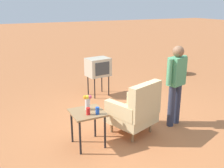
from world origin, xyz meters
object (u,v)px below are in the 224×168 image
armchair (136,110)px  side_table (88,117)px  person_standing (176,81)px  tv_on_stand (98,67)px  soda_can_red (88,111)px  flower_vase (88,102)px  soda_can_blue (97,111)px

armchair → side_table: (0.96, -0.01, 0.05)m
armchair → person_standing: bearing=-179.3°
tv_on_stand → soda_can_red: bearing=63.4°
side_table → flower_vase: 0.26m
tv_on_stand → person_standing: size_ratio=0.63×
side_table → soda_can_red: (0.03, 0.12, 0.16)m
armchair → person_standing: person_standing is taller
soda_can_red → flower_vase: bearing=-108.9°
side_table → armchair: bearing=179.4°
side_table → person_standing: 1.92m
soda_can_red → flower_vase: size_ratio=0.46×
soda_can_red → side_table: bearing=-104.8°
person_standing → soda_can_red: person_standing is taller
armchair → soda_can_red: (0.99, 0.11, 0.20)m
soda_can_blue → flower_vase: size_ratio=0.46×
person_standing → flower_vase: person_standing is taller
tv_on_stand → person_standing: bearing=106.7°
armchair → soda_can_red: 1.01m
soda_can_blue → flower_vase: flower_vase is taller
soda_can_blue → armchair: bearing=-169.6°
soda_can_blue → flower_vase: 0.28m
soda_can_red → person_standing: bearing=-176.5°
armchair → flower_vase: armchair is taller
armchair → soda_can_red: size_ratio=8.69×
person_standing → soda_can_blue: (1.76, 0.17, -0.24)m
person_standing → side_table: bearing=0.0°
tv_on_stand → soda_can_red: tv_on_stand is taller
person_standing → armchair: bearing=0.7°
soda_can_blue → side_table: bearing=-54.4°
side_table → tv_on_stand: bearing=-117.2°
side_table → soda_can_red: soda_can_red is taller
side_table → tv_on_stand: tv_on_stand is taller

